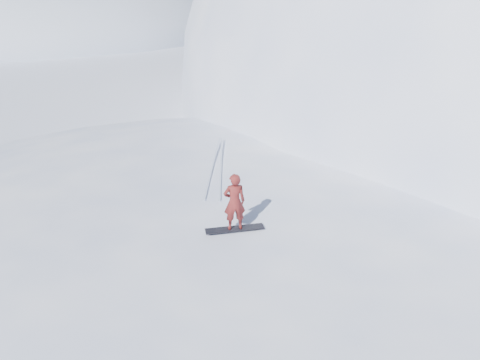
% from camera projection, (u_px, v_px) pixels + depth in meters
% --- Properties ---
extents(ground, '(400.00, 400.00, 0.00)m').
position_uv_depth(ground, '(235.00, 293.00, 14.56)').
color(ground, white).
rests_on(ground, ground).
extents(near_ridge, '(36.00, 28.00, 4.80)m').
position_uv_depth(near_ridge, '(275.00, 244.00, 17.12)').
color(near_ridge, white).
rests_on(near_ridge, ground).
extents(peak_shoulder, '(28.00, 24.00, 18.00)m').
position_uv_depth(peak_shoulder, '(433.00, 119.00, 31.11)').
color(peak_shoulder, white).
rests_on(peak_shoulder, ground).
extents(far_ridge_c, '(140.00, 90.00, 36.00)m').
position_uv_depth(far_ridge_c, '(152.00, 6.00, 118.99)').
color(far_ridge_c, white).
rests_on(far_ridge_c, ground).
extents(wind_bumps, '(16.00, 14.40, 1.00)m').
position_uv_depth(wind_bumps, '(229.00, 254.00, 16.54)').
color(wind_bumps, white).
rests_on(wind_bumps, ground).
extents(snowboard, '(1.70, 0.88, 0.03)m').
position_uv_depth(snowboard, '(235.00, 229.00, 13.41)').
color(snowboard, black).
rests_on(snowboard, near_ridge).
extents(snowboarder, '(0.72, 0.60, 1.70)m').
position_uv_depth(snowboarder, '(234.00, 202.00, 13.05)').
color(snowboarder, maroon).
rests_on(snowboarder, snowboard).
extents(board_tracks, '(1.24, 5.97, 0.04)m').
position_uv_depth(board_tracks, '(217.00, 164.00, 17.75)').
color(board_tracks, silver).
rests_on(board_tracks, ground).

